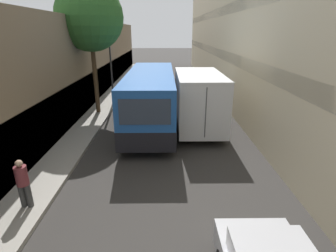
{
  "coord_description": "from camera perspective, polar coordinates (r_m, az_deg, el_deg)",
  "views": [
    {
      "loc": [
        -0.07,
        0.92,
        5.27
      ],
      "look_at": [
        0.06,
        11.0,
        1.6
      ],
      "focal_mm": 28.0,
      "sensor_mm": 36.0,
      "label": 1
    }
  ],
  "objects": [
    {
      "name": "sidewalk_left",
      "position": [
        15.67,
        -17.3,
        -0.31
      ],
      "size": [
        1.61,
        60.0,
        0.15
      ],
      "color": "#9E998E",
      "rests_on": "ground_plane"
    },
    {
      "name": "ground_plane",
      "position": [
        15.04,
        -0.41,
        -0.51
      ],
      "size": [
        150.0,
        150.0,
        0.0
      ],
      "primitive_type": "plane",
      "color": "#33302D"
    },
    {
      "name": "building_left_shopfront",
      "position": [
        15.66,
        -25.1,
        9.01
      ],
      "size": [
        2.4,
        60.0,
        6.13
      ],
      "color": "#847056",
      "rests_on": "ground_plane"
    },
    {
      "name": "pedestrian",
      "position": [
        9.13,
        -29.05,
        -10.64
      ],
      "size": [
        0.37,
        0.35,
        1.58
      ],
      "color": "#383838",
      "rests_on": "sidewalk_left"
    },
    {
      "name": "street_lamp",
      "position": [
        19.93,
        -12.9,
        20.37
      ],
      "size": [
        0.36,
        0.8,
        8.0
      ],
      "color": "#38383D",
      "rests_on": "sidewalk_left"
    },
    {
      "name": "panel_van",
      "position": [
        27.34,
        -5.72,
        11.02
      ],
      "size": [
        1.85,
        4.03,
        1.87
      ],
      "color": "navy",
      "rests_on": "ground_plane"
    },
    {
      "name": "bus",
      "position": [
        15.25,
        -3.74,
        6.17
      ],
      "size": [
        2.58,
        9.59,
        3.09
      ],
      "color": "#1E519E",
      "rests_on": "ground_plane"
    },
    {
      "name": "box_truck",
      "position": [
        15.06,
        6.35,
        6.07
      ],
      "size": [
        2.37,
        7.11,
        3.17
      ],
      "color": "silver",
      "rests_on": "ground_plane"
    },
    {
      "name": "street_tree_left",
      "position": [
        17.59,
        -16.69,
        21.74
      ],
      "size": [
        4.06,
        4.06,
        7.94
      ],
      "color": "#4C3823",
      "rests_on": "sidewalk_left"
    }
  ]
}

